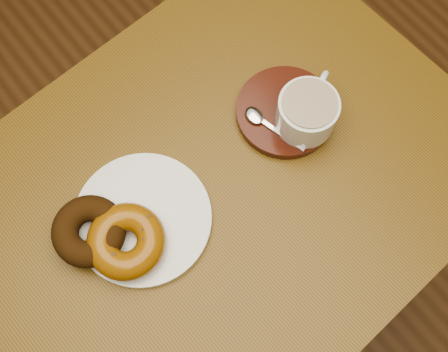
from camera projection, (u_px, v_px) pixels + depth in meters
ground at (180, 183)px, 1.67m from camera, size 6.00×6.00×0.00m
cafe_table at (215, 211)px, 0.96m from camera, size 0.86×0.66×0.78m
donut_plate at (143, 219)px, 0.82m from camera, size 0.25×0.25×0.01m
donut_cinnamon at (89, 231)px, 0.79m from camera, size 0.11×0.11×0.04m
donut_caramel at (126, 241)px, 0.78m from camera, size 0.13×0.13×0.04m
saucer at (285, 112)px, 0.88m from camera, size 0.19×0.19×0.02m
coffee_cup at (307, 111)px, 0.83m from camera, size 0.12×0.09×0.06m
teaspoon at (260, 119)px, 0.86m from camera, size 0.04×0.11×0.01m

